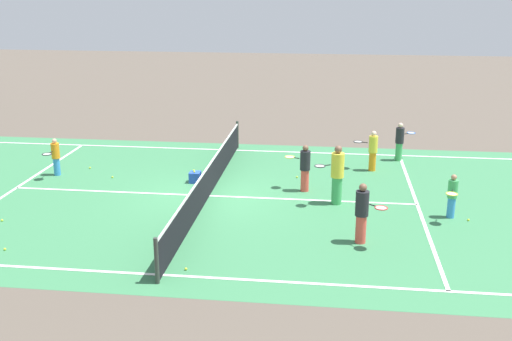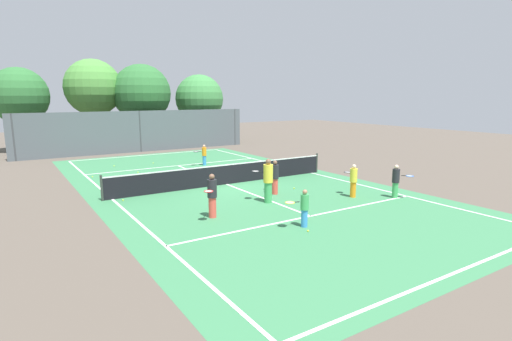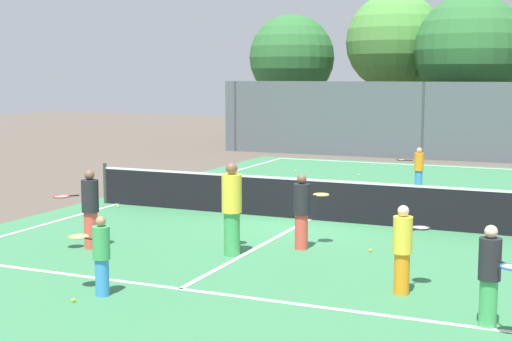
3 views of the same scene
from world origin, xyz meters
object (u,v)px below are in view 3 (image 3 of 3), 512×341
object	(u,v)px
tennis_ball_9	(282,182)
tennis_ball_1	(443,195)
player_4	(490,275)
player_6	(302,210)
player_0	(418,168)
tennis_ball_4	(359,175)
tennis_ball_3	(118,207)
tennis_ball_5	(296,171)
tennis_ball_0	(73,300)
player_5	(232,208)
tennis_ball_2	(401,199)
player_1	(100,254)
tennis_ball_8	(370,250)
player_2	(403,248)
ball_crate	(370,211)
player_3	(90,208)
tennis_ball_7	(216,184)
tennis_ball_6	(215,178)

from	to	relation	value
tennis_ball_9	tennis_ball_1	bearing A→B (deg)	-5.80
player_4	player_6	size ratio (longest dim) A/B	0.95
player_0	tennis_ball_4	xyz separation A→B (m)	(-2.50, 2.40, -0.65)
player_0	tennis_ball_3	distance (m)	9.09
tennis_ball_5	player_0	bearing A→B (deg)	-28.05
player_6	tennis_ball_0	bearing A→B (deg)	-113.36
tennis_ball_1	tennis_ball_3	xyz separation A→B (m)	(-7.56, -5.31, 0.00)
player_5	tennis_ball_2	xyz separation A→B (m)	(1.62, 7.61, -0.90)
player_1	tennis_ball_0	xyz separation A→B (m)	(-0.20, -0.47, -0.64)
player_0	tennis_ball_2	xyz separation A→B (m)	(-0.07, -2.01, -0.65)
tennis_ball_8	tennis_ball_3	bearing A→B (deg)	163.72
player_4	tennis_ball_0	world-z (taller)	player_4
player_1	player_2	bearing A→B (deg)	24.40
ball_crate	tennis_ball_5	world-z (taller)	ball_crate
player_3	player_4	size ratio (longest dim) A/B	1.11
player_4	player_6	xyz separation A→B (m)	(-3.98, 3.36, 0.04)
tennis_ball_1	tennis_ball_3	bearing A→B (deg)	-144.88
tennis_ball_8	player_6	bearing A→B (deg)	-167.05
tennis_ball_8	player_0	bearing A→B (deg)	94.96
ball_crate	tennis_ball_4	xyz separation A→B (m)	(-2.32, 7.33, -0.15)
player_1	tennis_ball_4	size ratio (longest dim) A/B	19.50
player_1	tennis_ball_8	xyz separation A→B (m)	(3.18, 4.56, -0.64)
player_3	player_5	size ratio (longest dim) A/B	0.88
tennis_ball_0	tennis_ball_1	distance (m)	13.00
tennis_ball_0	player_5	bearing A→B (deg)	75.42
player_2	tennis_ball_3	distance (m)	9.82
player_3	tennis_ball_7	xyz separation A→B (m)	(-1.59, 8.88, -0.80)
tennis_ball_2	tennis_ball_5	world-z (taller)	same
player_0	player_3	world-z (taller)	player_3
player_2	player_4	xyz separation A→B (m)	(1.45, -1.09, -0.00)
tennis_ball_7	tennis_ball_8	world-z (taller)	same
tennis_ball_7	player_4	bearing A→B (deg)	-48.13
player_5	tennis_ball_4	size ratio (longest dim) A/B	27.58
player_3	ball_crate	world-z (taller)	player_3
player_1	tennis_ball_9	distance (m)	12.71
tennis_ball_7	tennis_ball_2	bearing A→B (deg)	-5.98
player_0	player_6	bearing A→B (deg)	-94.08
player_0	player_3	xyz separation A→B (m)	(-4.55, -10.26, 0.15)
player_1	tennis_ball_9	xyz separation A→B (m)	(-1.84, 12.56, -0.64)
player_6	ball_crate	xyz separation A→B (m)	(0.43, 3.67, -0.61)
player_0	tennis_ball_1	world-z (taller)	player_0
tennis_ball_3	tennis_ball_6	size ratio (longest dim) A/B	1.00
player_1	player_3	xyz separation A→B (m)	(-2.09, 2.61, 0.16)
tennis_ball_2	tennis_ball_1	bearing A→B (deg)	50.81
tennis_ball_7	tennis_ball_9	world-z (taller)	same
player_3	player_0	bearing A→B (deg)	66.09
player_6	tennis_ball_7	distance (m)	9.13
player_6	tennis_ball_8	xyz separation A→B (m)	(1.33, 0.31, -0.76)
player_0	player_3	size ratio (longest dim) A/B	0.81
player_0	tennis_ball_3	size ratio (longest dim) A/B	19.80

